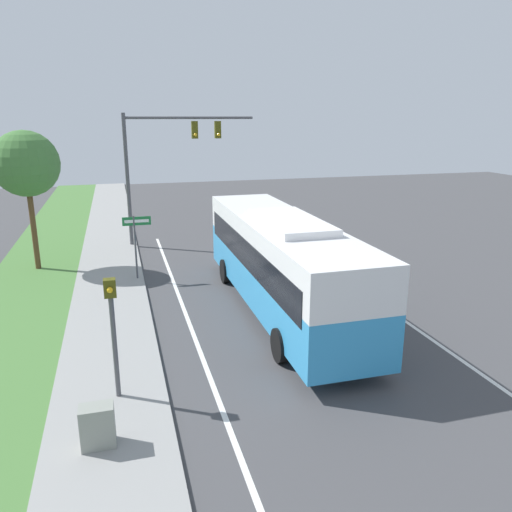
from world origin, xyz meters
TOP-DOWN VIEW (x-y plane):
  - ground_plane at (0.00, 0.00)m, footprint 80.00×80.00m
  - sidewalk at (-6.20, 0.00)m, footprint 2.80×80.00m
  - lane_divider_near at (-3.60, 0.00)m, footprint 0.14×30.00m
  - lane_divider_far at (3.60, 0.00)m, footprint 0.14×30.00m
  - bus at (-0.24, 2.65)m, footprint 2.76×11.88m
  - signal_gantry at (-3.03, 13.67)m, footprint 6.88×0.41m
  - pedestrian_signal at (-5.98, -1.87)m, footprint 0.28×0.34m
  - street_sign at (-5.01, 7.57)m, footprint 1.17×0.08m
  - utility_cabinet at (-6.40, -3.77)m, footprint 0.70×0.45m
  - roadside_tree at (-9.35, 10.33)m, footprint 2.85×2.85m

SIDE VIEW (x-z plane):
  - ground_plane at x=0.00m, z-range 0.00..0.00m
  - lane_divider_near at x=-3.60m, z-range 0.00..0.01m
  - lane_divider_far at x=3.60m, z-range 0.00..0.01m
  - sidewalk at x=-6.20m, z-range 0.00..0.12m
  - utility_cabinet at x=-6.40m, z-range 0.12..1.05m
  - street_sign at x=-5.01m, z-range 0.51..3.34m
  - bus at x=-0.24m, z-range 0.19..3.78m
  - pedestrian_signal at x=-5.98m, z-range 0.57..3.73m
  - roadside_tree at x=-9.35m, z-range 1.73..7.89m
  - signal_gantry at x=-3.03m, z-range 1.51..8.48m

